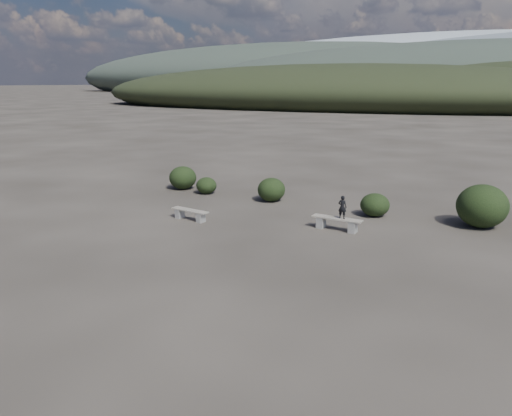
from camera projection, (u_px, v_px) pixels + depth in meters
The scene contains 10 objects.
ground at pixel (225, 279), 13.49m from camera, with size 1200.00×1200.00×0.00m, color #2A2621.
bench_left at pixel (190, 214), 19.18m from camera, with size 1.67×0.61×0.41m.
bench_right at pixel (337, 223), 17.86m from camera, with size 1.86×0.54×0.46m.
seated_person at pixel (342, 207), 17.63m from camera, with size 0.31×0.20×0.84m, color black.
shrub_a at pixel (206, 185), 23.68m from camera, with size 0.96×0.96×0.79m, color black.
shrub_b at pixel (271, 190), 22.13m from camera, with size 1.23×1.23×1.05m, color black.
shrub_c at pixel (375, 205), 19.68m from camera, with size 1.15×1.15×0.92m, color black.
shrub_d at pixel (482, 206), 18.12m from camera, with size 1.81×1.81×1.59m, color black.
shrub_f at pixel (183, 178), 24.66m from camera, with size 1.34×1.34×1.13m, color black.
mountain_ridges at pixel (478, 72), 310.59m from camera, with size 500.00×400.00×56.00m.
Camera 1 is at (6.19, -11.02, 5.19)m, focal length 35.00 mm.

